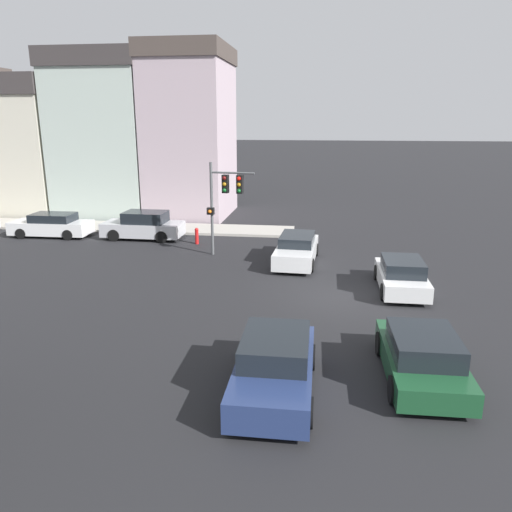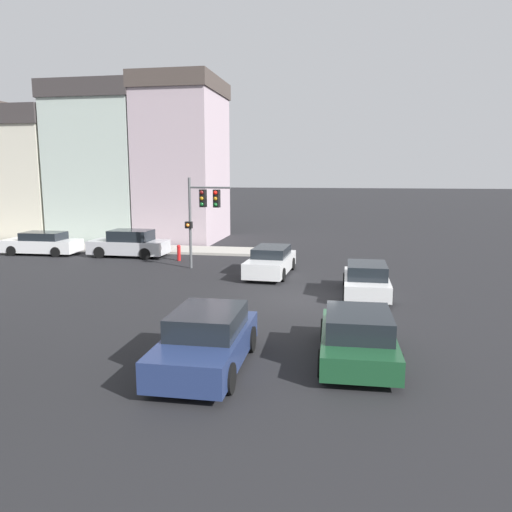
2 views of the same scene
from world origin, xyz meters
The scene contains 10 objects.
ground_plane centered at (0.00, 0.00, 0.00)m, with size 300.00×300.00×0.00m, color black.
rowhouse_backdrop centered at (16.22, 19.54, 5.46)m, with size 7.40×24.90×11.65m.
traffic_signal centered at (5.38, 5.72, 3.25)m, with size 0.54×2.44×4.73m.
crossing_car_0 centered at (-7.48, 1.92, 0.72)m, with size 4.44×2.04×1.50m.
crossing_car_1 centered at (1.03, -2.42, 0.64)m, with size 4.11×1.87×1.36m.
crossing_car_2 centered at (-6.31, -1.92, 0.65)m, with size 4.29×2.09×1.37m.
crossing_car_3 centered at (4.62, 2.05, 0.66)m, with size 4.76×2.08×1.37m.
parked_car_0 centered at (8.48, 11.21, 0.75)m, with size 2.07×4.62×1.60m.
parked_car_1 centered at (8.29, 16.86, 0.66)m, with size 1.94×4.70×1.38m.
fire_hydrant centered at (7.60, 7.81, 0.49)m, with size 0.22×0.22×0.92m.
Camera 1 is at (-18.91, 0.84, 6.79)m, focal length 35.00 mm.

